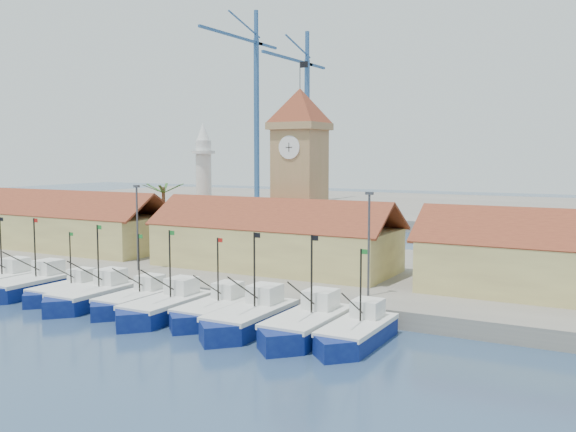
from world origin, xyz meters
The scene contains 20 objects.
ground centered at (0.00, 0.00, 0.00)m, with size 400.00×400.00×0.00m, color navy.
quay centered at (0.00, 24.00, 0.75)m, with size 140.00×32.00×1.50m, color gray.
terminal centered at (0.00, 110.00, 1.00)m, with size 240.00×80.00×2.00m, color gray.
boat_1 centered at (-17.87, 2.77, 0.82)m, with size 3.81×10.44×7.90m.
boat_2 centered at (-13.17, 3.06, 0.69)m, with size 3.24×8.88×6.72m.
boat_3 centered at (-8.91, 2.29, 0.80)m, with size 3.74×10.24×7.75m.
boat_4 centered at (-4.56, 2.95, 0.73)m, with size 3.41×9.33×7.06m.
boat_5 centered at (-0.33, 1.96, 0.80)m, with size 3.75×10.28×7.78m.
boat_6 centered at (3.72, 3.26, 0.75)m, with size 3.49×9.55×7.23m.
boat_7 centered at (7.85, 2.23, 0.83)m, with size 3.89×10.65×8.06m.
boat_8 centered at (12.72, 2.56, 0.84)m, with size 3.91×10.71×8.11m.
boat_9 centered at (16.68, 2.73, 0.75)m, with size 3.52×9.63×7.29m.
hall_left centered at (-32.00, 20.00, 3.99)m, with size 31.20×10.13×7.61m.
hall_center centered at (0.00, 20.00, 3.99)m, with size 27.04×10.13×7.61m.
clock_tower centered at (0.00, 26.00, 11.96)m, with size 5.80×5.80×22.70m.
minaret centered at (-15.00, 28.00, 9.73)m, with size 3.00×3.00×16.30m.
palm_tree centered at (-20.00, 26.00, 6.25)m, with size 5.60×5.03×8.39m.
lamp_posts centered at (0.50, 12.00, 6.48)m, with size 80.70×0.25×9.03m.
crane_blue_far centered at (-52.08, 100.54, 28.69)m, with size 1.00×34.12×47.92m.
crane_blue_near centered at (-40.67, 106.70, 25.64)m, with size 1.00×32.07×42.68m.
Camera 1 is at (34.02, -39.29, 13.68)m, focal length 40.00 mm.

